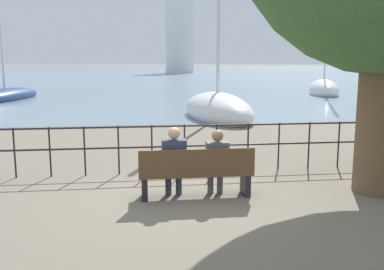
% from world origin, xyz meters
% --- Properties ---
extents(ground_plane, '(1000.00, 1000.00, 0.00)m').
position_xyz_m(ground_plane, '(0.00, 0.00, 0.00)').
color(ground_plane, '#706656').
extents(harbor_water, '(600.00, 300.00, 0.01)m').
position_xyz_m(harbor_water, '(0.00, 158.92, 0.00)').
color(harbor_water, slate).
rests_on(harbor_water, ground_plane).
extents(park_bench, '(2.01, 0.45, 0.90)m').
position_xyz_m(park_bench, '(0.00, -0.07, 0.44)').
color(park_bench, brown).
rests_on(park_bench, ground_plane).
extents(seated_person_left, '(0.42, 0.35, 1.26)m').
position_xyz_m(seated_person_left, '(-0.38, 0.01, 0.69)').
color(seated_person_left, '#2D3347').
rests_on(seated_person_left, ground_plane).
extents(seated_person_right, '(0.39, 0.35, 1.20)m').
position_xyz_m(seated_person_right, '(0.38, 0.02, 0.66)').
color(seated_person_right, '#4C4C51').
rests_on(seated_person_right, ground_plane).
extents(promenade_railing, '(12.70, 0.04, 1.05)m').
position_xyz_m(promenade_railing, '(0.00, 1.72, 0.69)').
color(promenade_railing, black).
rests_on(promenade_railing, ground_plane).
extents(sailboat_0, '(3.22, 5.51, 12.94)m').
position_xyz_m(sailboat_0, '(12.65, 22.53, 0.41)').
color(sailboat_0, white).
rests_on(sailboat_0, ground_plane).
extents(sailboat_1, '(3.00, 6.25, 9.52)m').
position_xyz_m(sailboat_1, '(2.44, 10.58, 0.35)').
color(sailboat_1, white).
rests_on(sailboat_1, ground_plane).
extents(sailboat_2, '(3.58, 8.49, 10.90)m').
position_xyz_m(sailboat_2, '(-9.23, 21.22, 0.27)').
color(sailboat_2, navy).
rests_on(sailboat_2, ground_plane).
extents(harbor_lighthouse, '(6.37, 6.37, 21.64)m').
position_xyz_m(harbor_lighthouse, '(9.03, 89.20, 10.07)').
color(harbor_lighthouse, white).
rests_on(harbor_lighthouse, ground_plane).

